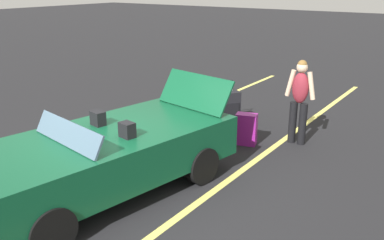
% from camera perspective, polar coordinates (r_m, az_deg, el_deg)
% --- Properties ---
extents(ground_plane, '(80.00, 80.00, 0.00)m').
position_cam_1_polar(ground_plane, '(6.61, -11.72, -9.56)').
color(ground_plane, black).
extents(lot_line_near, '(18.00, 0.12, 0.01)m').
position_cam_1_polar(lot_line_near, '(7.58, -18.89, -6.44)').
color(lot_line_near, '#EAE066').
rests_on(lot_line_near, ground_plane).
extents(lot_line_mid, '(18.00, 0.12, 0.01)m').
position_cam_1_polar(lot_line_mid, '(5.82, -2.31, -13.34)').
color(lot_line_mid, '#EAE066').
rests_on(lot_line_mid, ground_plane).
extents(convertible_car, '(4.43, 2.44, 1.50)m').
position_cam_1_polar(convertible_car, '(6.27, -13.58, -5.33)').
color(convertible_car, '#0F4C2D').
rests_on(convertible_car, ground_plane).
extents(suitcase_large_black, '(0.56, 0.49, 0.98)m').
position_cam_1_polar(suitcase_large_black, '(9.33, 4.95, 1.62)').
color(suitcase_large_black, black).
rests_on(suitcase_large_black, ground_plane).
extents(suitcase_medium_bright, '(0.34, 0.45, 0.62)m').
position_cam_1_polar(suitcase_medium_bright, '(8.23, 7.36, -1.25)').
color(suitcase_medium_bright, '#991E8C').
rests_on(suitcase_medium_bright, ground_plane).
extents(traveler_person, '(0.22, 0.60, 1.65)m').
position_cam_1_polar(traveler_person, '(8.30, 14.38, 2.98)').
color(traveler_person, black).
rests_on(traveler_person, ground_plane).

